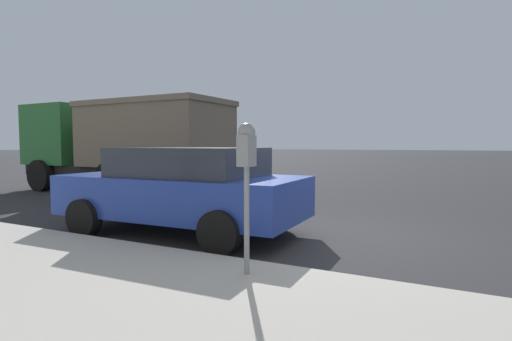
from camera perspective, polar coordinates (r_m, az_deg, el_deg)
The scene contains 4 objects.
ground_plane at distance 6.92m, azimuth 11.00°, elevation -9.31°, with size 220.00×220.00×0.00m, color #2B2B2D.
parking_meter at distance 4.30m, azimuth -1.35°, elevation 1.67°, with size 0.21×0.19×1.65m.
car_blue at distance 7.08m, azimuth -10.30°, elevation -2.48°, with size 2.22×4.32×1.50m.
dump_truck at distance 13.76m, azimuth -18.20°, elevation 4.01°, with size 2.81×7.33×2.91m.
Camera 1 is at (-6.48, -1.86, 1.56)m, focal length 28.00 mm.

